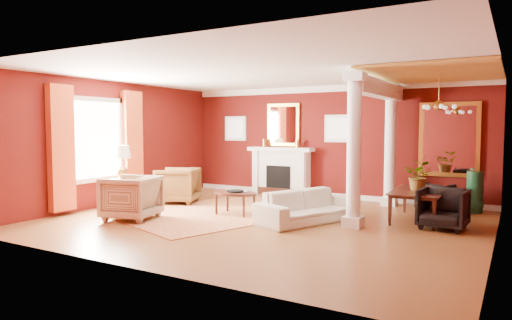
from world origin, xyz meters
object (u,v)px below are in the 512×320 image
Objects in this scene: sofa at (308,201)px; side_table at (121,167)px; armchair_leopard at (178,184)px; dining_table at (420,197)px; armchair_stripe at (131,196)px; coffee_table at (235,194)px.

sofa is 1.46× the size of side_table.
armchair_leopard is 0.56× the size of dining_table.
armchair_stripe reaches higher than sofa.
coffee_table is (1.51, 1.45, -0.05)m from armchair_stripe.
dining_table is at bearing 17.91° from side_table.
armchair_stripe is 5.68m from dining_table.
sofa is 2.22m from dining_table.
armchair_stripe is (-3.11, -1.52, 0.08)m from sofa.
armchair_stripe is 0.57× the size of dining_table.
sofa is at bearing 9.54° from side_table.
sofa is 1.60m from coffee_table.
side_table is at bearing -166.35° from coffee_table.
armchair_stripe is at bearing -36.37° from side_table.
sofa is at bearing 101.70° from armchair_stripe.
dining_table reaches higher than sofa.
coffee_table is (2.01, -0.57, -0.04)m from armchair_leopard.
side_table reaches higher than armchair_leopard.
dining_table is at bearing 104.88° from armchair_stripe.
sofa is at bearing 2.62° from coffee_table.
side_table reaches higher than sofa.
side_table is (-1.10, 0.81, 0.47)m from armchair_stripe.
armchair_leopard is at bearing 63.54° from side_table.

